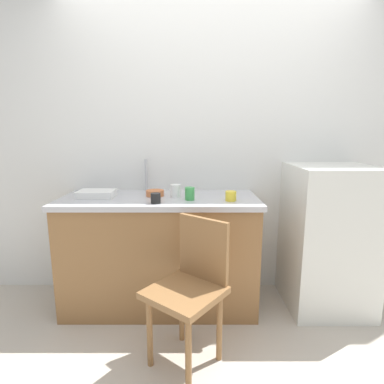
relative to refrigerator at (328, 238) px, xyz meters
The scene contains 13 objects.
ground_plane 1.26m from the refrigerator, 145.07° to the right, with size 8.00×8.00×0.00m, color #BCB2A3.
back_wall 1.25m from the refrigerator, 158.65° to the left, with size 4.80×0.10×2.69m, color silver.
cabinet_base 1.35m from the refrigerator, behind, with size 1.50×0.60×0.87m, color olive.
countertop 1.38m from the refrigerator, behind, with size 1.54×0.64×0.04m, color #B7B7BC.
faucet 1.57m from the refrigerator, behind, with size 0.02×0.02×0.28m, color #B7B7BC.
refrigerator is the anchor object (origin of this frame).
chair 1.26m from the refrigerator, 150.75° to the right, with size 0.56×0.56×0.89m.
dish_tray 1.87m from the refrigerator, behind, with size 0.28×0.20×0.05m, color white.
terracotta_bowl 1.43m from the refrigerator, behind, with size 0.14×0.14×0.05m, color #C67042.
cup_white 1.27m from the refrigerator, behind, with size 0.08×0.08×0.10m, color white.
cup_green 1.17m from the refrigerator, behind, with size 0.07×0.07×0.10m, color green.
cup_black 1.41m from the refrigerator, behind, with size 0.07×0.07×0.07m, color black.
cup_yellow 0.89m from the refrigerator, behind, with size 0.08×0.08×0.07m, color yellow.
Camera 1 is at (-0.17, -1.66, 1.40)m, focal length 28.20 mm.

